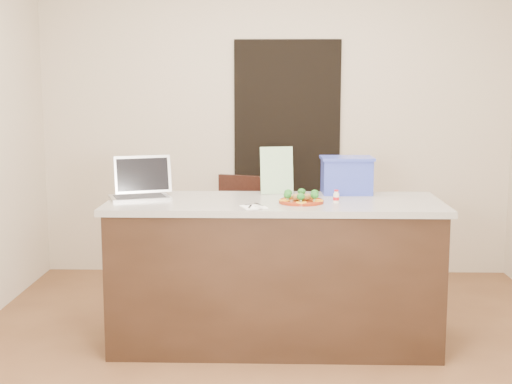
{
  "coord_description": "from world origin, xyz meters",
  "views": [
    {
      "loc": [
        0.01,
        -4.09,
        1.64
      ],
      "look_at": [
        -0.11,
        0.2,
        0.98
      ],
      "focal_mm": 50.0,
      "sensor_mm": 36.0,
      "label": 1
    }
  ],
  "objects_px": {
    "napkin": "(254,207)",
    "laptop": "(141,186)",
    "island": "(274,272)",
    "blue_box": "(347,175)",
    "yogurt_bottle": "(336,197)",
    "plate": "(301,201)",
    "chair": "(244,231)"
  },
  "relations": [
    {
      "from": "laptop",
      "to": "blue_box",
      "type": "height_order",
      "value": "laptop"
    },
    {
      "from": "plate",
      "to": "laptop",
      "type": "bearing_deg",
      "value": 169.29
    },
    {
      "from": "yogurt_bottle",
      "to": "laptop",
      "type": "relative_size",
      "value": 0.18
    },
    {
      "from": "island",
      "to": "napkin",
      "type": "distance_m",
      "value": 0.54
    },
    {
      "from": "island",
      "to": "chair",
      "type": "xyz_separation_m",
      "value": [
        -0.23,
        0.88,
        0.08
      ]
    },
    {
      "from": "plate",
      "to": "island",
      "type": "bearing_deg",
      "value": 152.11
    },
    {
      "from": "chair",
      "to": "napkin",
      "type": "bearing_deg",
      "value": -61.55
    },
    {
      "from": "island",
      "to": "laptop",
      "type": "height_order",
      "value": "laptop"
    },
    {
      "from": "island",
      "to": "blue_box",
      "type": "bearing_deg",
      "value": 31.74
    },
    {
      "from": "napkin",
      "to": "laptop",
      "type": "bearing_deg",
      "value": 153.79
    },
    {
      "from": "island",
      "to": "plate",
      "type": "height_order",
      "value": "plate"
    },
    {
      "from": "blue_box",
      "to": "island",
      "type": "bearing_deg",
      "value": -150.5
    },
    {
      "from": "island",
      "to": "blue_box",
      "type": "distance_m",
      "value": 0.8
    },
    {
      "from": "plate",
      "to": "yogurt_bottle",
      "type": "relative_size",
      "value": 3.47
    },
    {
      "from": "napkin",
      "to": "chair",
      "type": "distance_m",
      "value": 1.2
    },
    {
      "from": "napkin",
      "to": "yogurt_bottle",
      "type": "distance_m",
      "value": 0.53
    },
    {
      "from": "yogurt_bottle",
      "to": "laptop",
      "type": "distance_m",
      "value": 1.24
    },
    {
      "from": "plate",
      "to": "napkin",
      "type": "bearing_deg",
      "value": -149.47
    },
    {
      "from": "island",
      "to": "chair",
      "type": "relative_size",
      "value": 2.18
    },
    {
      "from": "plate",
      "to": "napkin",
      "type": "xyz_separation_m",
      "value": [
        -0.28,
        -0.17,
        -0.01
      ]
    },
    {
      "from": "plate",
      "to": "yogurt_bottle",
      "type": "xyz_separation_m",
      "value": [
        0.21,
        0.01,
        0.02
      ]
    },
    {
      "from": "island",
      "to": "laptop",
      "type": "distance_m",
      "value": 1.01
    },
    {
      "from": "blue_box",
      "to": "chair",
      "type": "bearing_deg",
      "value": 137.53
    },
    {
      "from": "napkin",
      "to": "blue_box",
      "type": "relative_size",
      "value": 0.39
    },
    {
      "from": "blue_box",
      "to": "chair",
      "type": "relative_size",
      "value": 0.37
    },
    {
      "from": "yogurt_bottle",
      "to": "blue_box",
      "type": "distance_m",
      "value": 0.39
    },
    {
      "from": "plate",
      "to": "blue_box",
      "type": "relative_size",
      "value": 0.79
    },
    {
      "from": "island",
      "to": "napkin",
      "type": "relative_size",
      "value": 15.36
    },
    {
      "from": "napkin",
      "to": "yogurt_bottle",
      "type": "bearing_deg",
      "value": 19.86
    },
    {
      "from": "yogurt_bottle",
      "to": "blue_box",
      "type": "relative_size",
      "value": 0.23
    },
    {
      "from": "napkin",
      "to": "yogurt_bottle",
      "type": "height_order",
      "value": "yogurt_bottle"
    },
    {
      "from": "blue_box",
      "to": "chair",
      "type": "height_order",
      "value": "blue_box"
    }
  ]
}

